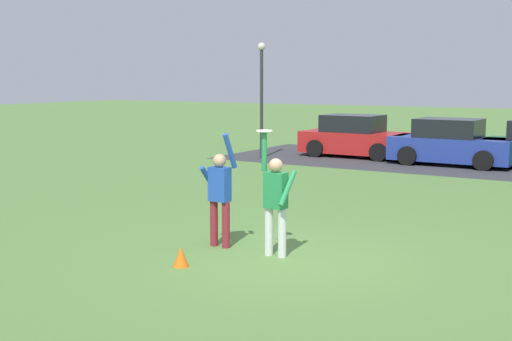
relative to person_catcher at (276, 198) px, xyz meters
name	(u,v)px	position (x,y,z in m)	size (l,w,h in m)	color
ground_plane	(288,258)	(0.25, -0.02, -0.98)	(120.00, 120.00, 0.00)	#567F3D
person_catcher	(276,198)	(0.00, 0.00, 0.00)	(0.55, 0.49, 2.08)	silver
person_defender	(220,192)	(-1.15, 0.04, 0.00)	(0.55, 0.49, 2.04)	maroon
frisbee_disc	(264,131)	(-0.22, 0.01, 1.11)	(0.27, 0.27, 0.02)	white
parked_car_red	(355,138)	(-4.45, 14.02, -0.25)	(4.13, 2.10, 1.59)	red
parked_car_blue	(451,144)	(-0.68, 13.47, -0.25)	(4.13, 2.10, 1.59)	#233893
parking_strip	(500,167)	(0.89, 13.79, -0.98)	(19.72, 6.40, 0.01)	#38383D
lamppost_by_lot	(262,89)	(-7.28, 11.79, 1.60)	(0.28, 0.28, 4.26)	#2D2D33
field_cone_orange	(181,257)	(-0.97, -1.31, -0.82)	(0.26, 0.26, 0.32)	orange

